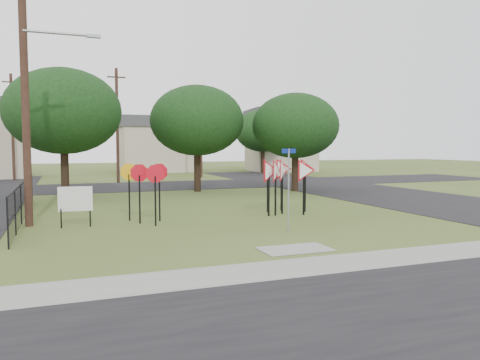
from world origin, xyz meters
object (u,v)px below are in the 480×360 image
at_px(stop_sign_cluster, 146,178).
at_px(yield_sign_cluster, 284,173).
at_px(info_board, 75,200).
at_px(street_name_sign, 289,184).

xyz_separation_m(stop_sign_cluster, yield_sign_cluster, (5.99, 0.33, 0.08)).
distance_m(stop_sign_cluster, info_board, 2.64).
relative_size(street_name_sign, yield_sign_cluster, 0.93).
height_order(stop_sign_cluster, yield_sign_cluster, yield_sign_cluster).
height_order(stop_sign_cluster, info_board, stop_sign_cluster).
distance_m(street_name_sign, yield_sign_cluster, 4.29).
bearing_deg(info_board, street_name_sign, -26.90).
bearing_deg(stop_sign_cluster, yield_sign_cluster, 3.13).
bearing_deg(yield_sign_cluster, info_board, -176.82).
relative_size(stop_sign_cluster, info_board, 1.53).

